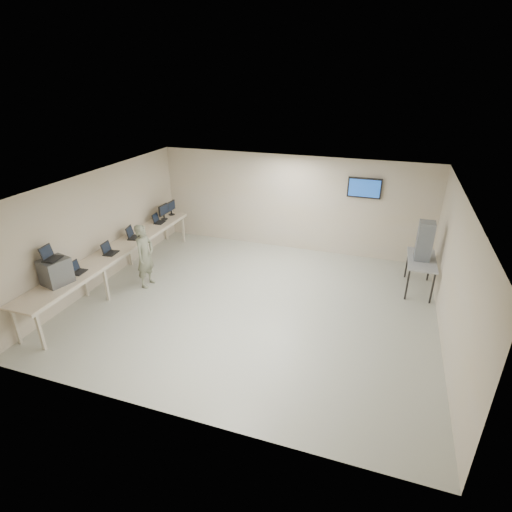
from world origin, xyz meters
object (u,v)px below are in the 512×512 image
(workbench, at_px, (117,252))
(equipment_box, at_px, (56,271))
(side_table, at_px, (421,262))
(soldier, at_px, (145,256))

(workbench, height_order, equipment_box, equipment_box)
(equipment_box, bearing_deg, workbench, 102.14)
(workbench, height_order, side_table, workbench)
(soldier, height_order, side_table, soldier)
(workbench, xyz_separation_m, side_table, (7.19, 1.97, -0.07))
(soldier, xyz_separation_m, side_table, (6.42, 1.92, -0.05))
(soldier, distance_m, side_table, 6.70)
(soldier, bearing_deg, equipment_box, 158.19)
(soldier, bearing_deg, workbench, 95.28)
(workbench, xyz_separation_m, equipment_box, (-0.06, -1.87, 0.35))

